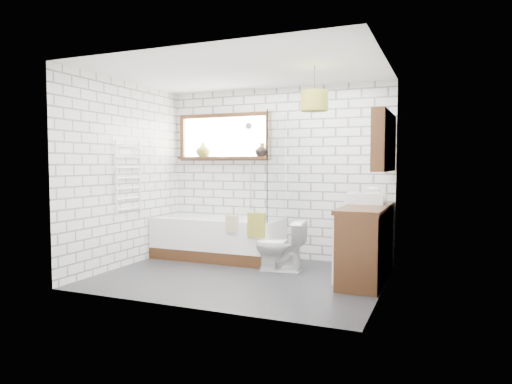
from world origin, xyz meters
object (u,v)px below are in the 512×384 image
at_px(bathtub, 218,238).
at_px(toilet, 280,246).
at_px(vanity, 367,242).
at_px(pendant, 314,101).
at_px(basin, 366,198).

distance_m(bathtub, toilet, 1.19).
height_order(vanity, toilet, vanity).
bearing_deg(pendant, basin, 57.86).
bearing_deg(vanity, toilet, -178.12).
distance_m(vanity, basin, 0.58).
height_order(vanity, basin, basin).
bearing_deg(toilet, bathtub, -114.68).
xyz_separation_m(bathtub, toilet, (1.11, -0.41, 0.03)).
xyz_separation_m(bathtub, basin, (2.15, -0.11, 0.66)).
bearing_deg(vanity, pendant, -137.51).
distance_m(basin, toilet, 1.25).
bearing_deg(vanity, bathtub, 170.33).
height_order(bathtub, pendant, pendant).
relative_size(basin, pendant, 1.52).
bearing_deg(basin, toilet, -163.90).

